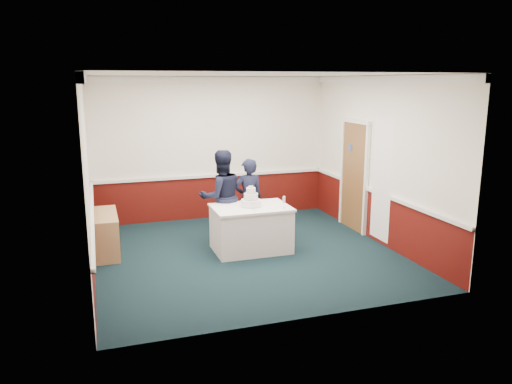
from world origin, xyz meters
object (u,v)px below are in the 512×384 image
object	(u,v)px
person_woman	(248,199)
sideboard	(106,233)
cake_table	(251,228)
person_man	(221,197)
champagne_flute	(284,200)
cake_knife	(253,209)
wedding_cake	(251,200)

from	to	relation	value
person_woman	sideboard	bearing A→B (deg)	-0.03
cake_table	person_man	size ratio (longest dim) A/B	0.77
sideboard	champagne_flute	bearing A→B (deg)	-17.41
champagne_flute	person_man	distance (m)	1.25
cake_table	person_woman	size ratio (longest dim) A/B	0.87
sideboard	person_woman	distance (m)	2.61
sideboard	cake_knife	bearing A→B (deg)	-19.29
cake_knife	person_man	world-z (taller)	person_man
sideboard	person_man	size ratio (longest dim) A/B	0.70
champagne_flute	cake_knife	bearing A→B (deg)	171.42
person_woman	person_man	bearing A→B (deg)	8.80
cake_knife	cake_table	bearing A→B (deg)	66.09
wedding_cake	champagne_flute	world-z (taller)	wedding_cake
cake_table	person_man	xyz separation A→B (m)	(-0.37, 0.61, 0.45)
champagne_flute	sideboard	bearing A→B (deg)	162.59
champagne_flute	person_man	xyz separation A→B (m)	(-0.87, 0.89, -0.08)
sideboard	cake_table	xyz separation A→B (m)	(2.40, -0.63, 0.05)
cake_knife	person_woman	distance (m)	0.94
sideboard	cake_knife	size ratio (longest dim) A/B	5.45
wedding_cake	champagne_flute	xyz separation A→B (m)	(0.50, -0.28, 0.03)
wedding_cake	cake_knife	size ratio (longest dim) A/B	1.65
sideboard	person_man	xyz separation A→B (m)	(2.03, -0.02, 0.50)
sideboard	cake_table	distance (m)	2.48
sideboard	cake_table	world-z (taller)	cake_table
cake_knife	person_woman	size ratio (longest dim) A/B	0.15
sideboard	person_man	distance (m)	2.09
champagne_flute	person_man	world-z (taller)	person_man
cake_table	champagne_flute	size ratio (longest dim) A/B	6.44
wedding_cake	person_man	world-z (taller)	person_man
cake_table	cake_knife	bearing A→B (deg)	-98.53
person_woman	cake_knife	bearing A→B (deg)	75.54
cake_knife	sideboard	bearing A→B (deg)	145.33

